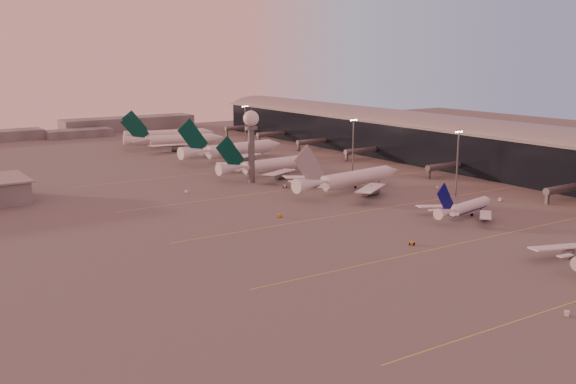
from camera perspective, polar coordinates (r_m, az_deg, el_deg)
ground at (r=183.20m, az=14.89°, el=-5.36°), size 700.00×700.00×0.00m
taxiway_markings at (r=241.77m, az=9.80°, el=-0.99°), size 180.00×185.25×0.02m
terminal at (r=332.03m, az=13.34°, el=4.16°), size 57.00×362.00×23.04m
radar_tower at (r=274.30m, az=-3.14°, el=5.11°), size 6.40×6.40×31.10m
mast_b at (r=256.09m, az=14.16°, el=2.66°), size 3.60×0.56×25.00m
mast_c at (r=292.42m, az=5.54°, el=4.06°), size 3.60×0.56×25.00m
mast_d at (r=365.32m, az=-3.63°, el=5.63°), size 3.60×0.56×25.00m
distant_horizon at (r=463.30m, az=-16.33°, el=5.25°), size 165.00×37.50×9.00m
narrowbody_mid at (r=226.00m, az=14.80°, el=-1.41°), size 33.68×26.61×13.31m
widebody_white at (r=260.55m, az=5.30°, el=0.84°), size 57.16×45.48×20.19m
greentail_a at (r=292.75m, az=-1.66°, el=2.06°), size 52.39×42.14×19.04m
greentail_b at (r=335.29m, az=-4.65°, el=3.38°), size 61.74×49.56×22.49m
greentail_c at (r=380.15m, az=-9.55°, el=4.19°), size 55.39×44.18×20.53m
greentail_d at (r=406.99m, az=-9.93°, el=4.65°), size 54.25×43.46×19.85m
gsv_truck_a at (r=150.39m, az=22.55°, el=-9.22°), size 5.80×4.56×2.25m
gsv_tug_mid at (r=191.05m, az=10.45°, el=-4.30°), size 3.30×3.69×0.90m
gsv_truck_b at (r=254.36m, az=17.58°, el=-0.46°), size 6.32×3.86×2.40m
gsv_truck_c at (r=218.94m, az=-0.69°, el=-1.83°), size 5.58×5.68×2.37m
gsv_catering_b at (r=270.32m, az=12.56°, el=0.66°), size 5.13×3.85×3.85m
gsv_tug_far at (r=266.57m, az=-0.27°, el=0.49°), size 3.70×4.30×1.06m
gsv_truck_d at (r=259.59m, az=-8.63°, el=0.17°), size 2.76×5.60×2.17m
gsv_tug_hangar at (r=323.96m, az=1.01°, el=2.49°), size 3.64×2.62×0.94m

